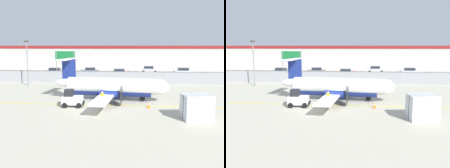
{
  "view_description": "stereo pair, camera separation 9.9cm",
  "coord_description": "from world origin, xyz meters",
  "views": [
    {
      "loc": [
        3.25,
        -24.54,
        6.45
      ],
      "look_at": [
        0.66,
        5.65,
        1.8
      ],
      "focal_mm": 40.0,
      "sensor_mm": 36.0,
      "label": 1
    },
    {
      "loc": [
        3.35,
        -24.53,
        6.45
      ],
      "look_at": [
        0.66,
        5.65,
        1.8
      ],
      "focal_mm": 40.0,
      "sensor_mm": 36.0,
      "label": 2
    }
  ],
  "objects": [
    {
      "name": "parked_car_2",
      "position": [
        0.38,
        27.39,
        0.89
      ],
      "size": [
        4.37,
        2.39,
        1.58
      ],
      "rotation": [
        0.0,
        0.0,
        0.12
      ],
      "color": "red",
      "rests_on": "parking_lot_strip"
    },
    {
      "name": "traffic_cone_near_left",
      "position": [
        3.37,
        6.8,
        0.31
      ],
      "size": [
        0.36,
        0.36,
        0.64
      ],
      "color": "orange",
      "rests_on": "ground"
    },
    {
      "name": "commuter_airplane",
      "position": [
        0.9,
        4.63,
        1.6
      ],
      "size": [
        13.81,
        16.08,
        4.92
      ],
      "rotation": [
        0.0,
        0.0,
        -0.1
      ],
      "color": "white",
      "rests_on": "ground"
    },
    {
      "name": "parked_car_0",
      "position": [
        -14.07,
        28.71,
        0.89
      ],
      "size": [
        4.31,
        2.24,
        1.58
      ],
      "rotation": [
        0.0,
        0.0,
        3.07
      ],
      "color": "slate",
      "rests_on": "parking_lot_strip"
    },
    {
      "name": "highway_sign",
      "position": [
        -9.02,
        19.55,
        4.14
      ],
      "size": [
        3.6,
        0.14,
        5.5
      ],
      "color": "slate",
      "rests_on": "ground"
    },
    {
      "name": "ground_crew_worker",
      "position": [
        0.02,
        1.06,
        0.95
      ],
      "size": [
        0.54,
        0.44,
        1.7
      ],
      "rotation": [
        0.0,
        0.0,
        1.2
      ],
      "color": "#191E4C",
      "rests_on": "ground"
    },
    {
      "name": "traffic_cone_near_right",
      "position": [
        4.91,
        1.12,
        0.31
      ],
      "size": [
        0.36,
        0.36,
        0.64
      ],
      "color": "orange",
      "rests_on": "ground"
    },
    {
      "name": "parked_car_1",
      "position": [
        -6.41,
        30.23,
        0.89
      ],
      "size": [
        4.36,
        2.35,
        1.58
      ],
      "rotation": [
        0.0,
        0.0,
        3.25
      ],
      "color": "slate",
      "rests_on": "parking_lot_strip"
    },
    {
      "name": "parked_car_4",
      "position": [
        14.23,
        30.98,
        0.89
      ],
      "size": [
        4.27,
        2.14,
        1.58
      ],
      "rotation": [
        0.0,
        0.0,
        0.04
      ],
      "color": "silver",
      "rests_on": "parking_lot_strip"
    },
    {
      "name": "baggage_tug",
      "position": [
        -3.21,
        0.97,
        0.86
      ],
      "size": [
        2.39,
        1.5,
        1.88
      ],
      "rotation": [
        0.0,
        0.0,
        0.06
      ],
      "color": "silver",
      "rests_on": "ground"
    },
    {
      "name": "apron_light_pole",
      "position": [
        -13.76,
        14.27,
        4.3
      ],
      "size": [
        0.7,
        0.3,
        7.27
      ],
      "color": "slate",
      "rests_on": "ground"
    },
    {
      "name": "cargo_container",
      "position": [
        8.85,
        -2.59,
        1.1
      ],
      "size": [
        2.64,
        2.3,
        2.2
      ],
      "rotation": [
        0.0,
        0.0,
        0.13
      ],
      "color": "silver",
      "rests_on": "ground"
    },
    {
      "name": "parked_car_3",
      "position": [
        6.98,
        34.98,
        0.89
      ],
      "size": [
        4.28,
        2.17,
        1.58
      ],
      "rotation": [
        0.0,
        0.0,
        -0.05
      ],
      "color": "silver",
      "rests_on": "parking_lot_strip"
    },
    {
      "name": "parking_lot_strip",
      "position": [
        0.0,
        29.5,
        0.06
      ],
      "size": [
        98.0,
        17.0,
        0.12
      ],
      "color": "#38383A",
      "rests_on": "ground"
    },
    {
      "name": "ground_plane",
      "position": [
        0.0,
        2.0,
        0.0
      ],
      "size": [
        140.0,
        140.0,
        0.01
      ],
      "color": "#B2AD99"
    },
    {
      "name": "perimeter_fence",
      "position": [
        0.0,
        18.0,
        1.12
      ],
      "size": [
        98.0,
        0.1,
        2.1
      ],
      "color": "gray",
      "rests_on": "ground"
    },
    {
      "name": "background_building",
      "position": [
        0.0,
        47.99,
        3.26
      ],
      "size": [
        91.0,
        8.1,
        6.5
      ],
      "color": "#BCB7B2",
      "rests_on": "ground"
    }
  ]
}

